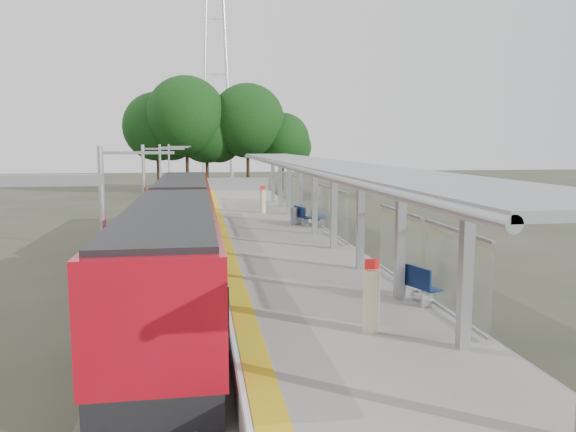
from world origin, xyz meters
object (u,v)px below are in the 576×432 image
at_px(info_pillar_near, 371,300).
at_px(bench_far, 301,215).
at_px(bench_mid, 316,217).
at_px(litter_bin, 295,216).
at_px(train, 179,226).
at_px(bench_near, 416,282).
at_px(info_pillar_far, 263,201).

bearing_deg(info_pillar_near, bench_far, 86.96).
xyz_separation_m(bench_mid, litter_bin, (-1.06, 0.87, -0.06)).
relative_size(bench_mid, bench_far, 0.99).
distance_m(train, litter_bin, 9.29).
bearing_deg(bench_near, info_pillar_near, -149.85).
bearing_deg(litter_bin, info_pillar_near, -93.81).
distance_m(train, bench_far, 9.40).
relative_size(bench_near, info_pillar_near, 0.91).
bearing_deg(info_pillar_far, train, -124.89).
relative_size(bench_mid, info_pillar_far, 0.87).
distance_m(train, bench_near, 11.01).
relative_size(info_pillar_near, litter_bin, 1.87).
relative_size(train, info_pillar_far, 15.71).
distance_m(bench_mid, litter_bin, 1.37).
xyz_separation_m(bench_far, info_pillar_far, (-1.54, 5.54, 0.23)).
bearing_deg(bench_near, bench_mid, 70.95).
relative_size(bench_near, bench_far, 1.03).
relative_size(info_pillar_near, info_pillar_far, 1.00).
xyz_separation_m(info_pillar_far, litter_bin, (1.18, -5.38, -0.29)).
bearing_deg(bench_mid, bench_far, 158.24).
height_order(train, info_pillar_near, train).
xyz_separation_m(info_pillar_near, info_pillar_far, (0.01, 23.24, 0.00)).
bearing_deg(info_pillar_near, bench_near, 50.29).
xyz_separation_m(bench_near, bench_far, (-0.47, 15.43, -0.02)).
height_order(bench_near, litter_bin, bench_near).
relative_size(bench_mid, litter_bin, 1.63).
height_order(bench_mid, info_pillar_near, info_pillar_near).
relative_size(train, litter_bin, 29.41).
height_order(info_pillar_near, info_pillar_far, info_pillar_far).
xyz_separation_m(bench_mid, info_pillar_far, (-2.24, 6.24, 0.23)).
bearing_deg(bench_far, info_pillar_far, 91.80).
distance_m(info_pillar_far, litter_bin, 5.51).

